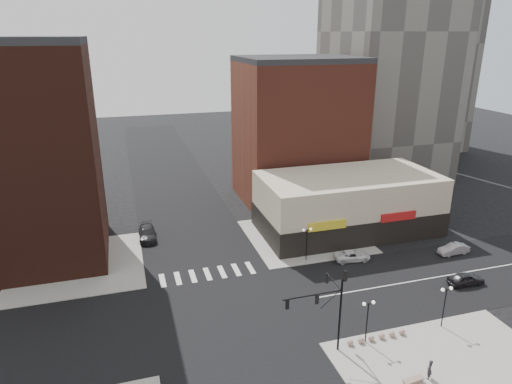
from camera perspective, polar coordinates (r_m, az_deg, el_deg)
name	(u,v)px	position (r m, az deg, el deg)	size (l,w,h in m)	color
ground	(225,314)	(46.56, -3.96, -14.94)	(240.00, 240.00, 0.00)	black
road_ew	(225,314)	(46.56, -3.96, -14.93)	(200.00, 14.00, 0.02)	black
road_ns	(225,314)	(46.56, -3.96, -14.93)	(14.00, 200.00, 0.02)	black
sidewalk_nw	(78,266)	(58.68, -21.40, -8.58)	(15.00, 15.00, 0.12)	gray
sidewalk_ne	(305,236)	(62.56, 6.09, -5.50)	(15.00, 15.00, 0.12)	gray
sidewalk_se	(458,377)	(42.67, 23.97, -20.36)	(18.00, 14.00, 0.12)	gray
building_nw	(24,159)	(58.84, -26.97, 3.73)	(16.00, 15.00, 25.00)	#3B1B12
building_ne_midrise	(297,133)	(74.01, 5.15, 7.36)	(18.00, 15.00, 22.00)	brown
building_ne_row	(348,208)	(64.37, 11.37, -1.93)	(24.20, 12.20, 8.00)	beige
traffic_signal	(329,301)	(39.67, 9.06, -13.26)	(5.59, 3.09, 7.77)	black
street_lamp_se_a	(368,311)	(42.04, 13.82, -14.29)	(1.22, 0.32, 4.16)	black
street_lamp_se_b	(446,297)	(46.22, 22.63, -12.01)	(1.22, 0.32, 4.16)	black
street_lamp_ne	(307,236)	(54.89, 6.39, -5.47)	(1.22, 0.32, 4.16)	black
bollard_row	(377,337)	(44.18, 14.83, -17.12)	(5.80, 0.55, 0.55)	#8A695F
white_suv	(352,256)	(57.04, 11.93, -7.78)	(2.03, 4.40, 1.22)	white
dark_sedan_east	(466,279)	(55.79, 24.77, -9.82)	(1.64, 4.07, 1.39)	black
silver_sedan	(453,249)	(62.37, 23.45, -6.57)	(1.39, 4.00, 1.32)	#9E9EA3
dark_sedan_north	(147,233)	(63.04, -13.45, -5.04)	(2.18, 5.35, 1.55)	black
pedestrian	(429,369)	(41.07, 20.87, -20.02)	(0.61, 0.40, 1.68)	#28262B
stone_bench	(413,381)	(40.60, 19.04, -21.43)	(1.82, 0.74, 0.41)	gray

